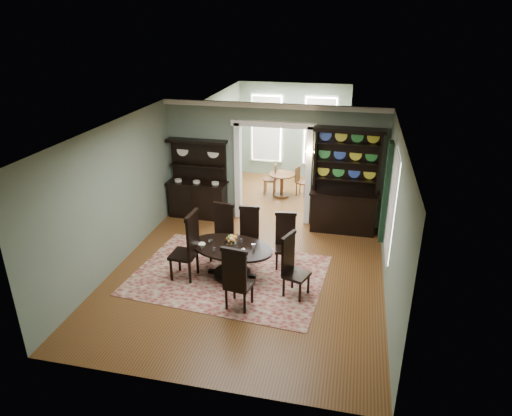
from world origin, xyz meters
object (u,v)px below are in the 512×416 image
at_px(dining_table, 232,255).
at_px(sideboard, 198,190).
at_px(welsh_dresser, 344,195).
at_px(parlor_table, 282,182).

bearing_deg(dining_table, sideboard, 131.45).
height_order(dining_table, welsh_dresser, welsh_dresser).
bearing_deg(sideboard, dining_table, -58.42).
height_order(welsh_dresser, parlor_table, welsh_dresser).
xyz_separation_m(dining_table, welsh_dresser, (2.08, 2.70, 0.45)).
relative_size(welsh_dresser, parlor_table, 3.36).
bearing_deg(sideboard, parlor_table, 44.26).
relative_size(dining_table, parlor_table, 2.48).
distance_m(sideboard, parlor_table, 2.65).
xyz_separation_m(sideboard, parlor_table, (1.90, 1.82, -0.25)).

